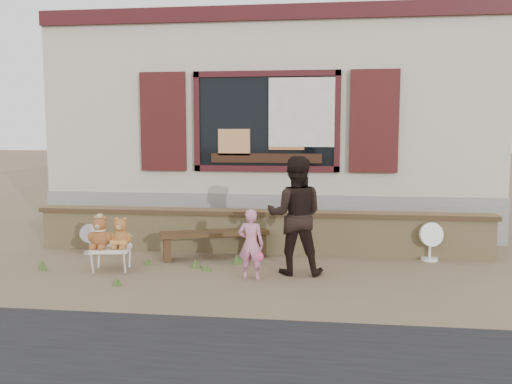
# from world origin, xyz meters

# --- Properties ---
(ground) EXTENTS (80.00, 80.00, 0.00)m
(ground) POSITION_xyz_m (0.00, 0.00, 0.00)
(ground) COLOR brown
(ground) RESTS_ON ground
(shopfront) EXTENTS (8.04, 5.13, 4.00)m
(shopfront) POSITION_xyz_m (0.00, 4.49, 2.00)
(shopfront) COLOR #B7AC94
(shopfront) RESTS_ON ground
(brick_wall) EXTENTS (7.10, 0.36, 0.67)m
(brick_wall) POSITION_xyz_m (0.00, 1.00, 0.34)
(brick_wall) COLOR tan
(brick_wall) RESTS_ON ground
(bench) EXTENTS (1.63, 0.87, 0.41)m
(bench) POSITION_xyz_m (-0.61, 0.53, 0.30)
(bench) COLOR #372513
(bench) RESTS_ON ground
(folding_chair) EXTENTS (0.58, 0.53, 0.31)m
(folding_chair) POSITION_xyz_m (-1.88, -0.32, 0.28)
(folding_chair) COLOR silver
(folding_chair) RESTS_ON ground
(teddy_bear_left) EXTENTS (0.38, 0.34, 0.45)m
(teddy_bear_left) POSITION_xyz_m (-2.02, -0.34, 0.54)
(teddy_bear_left) COLOR brown
(teddy_bear_left) RESTS_ON folding_chair
(teddy_bear_right) EXTENTS (0.36, 0.32, 0.43)m
(teddy_bear_right) POSITION_xyz_m (-1.74, -0.29, 0.53)
(teddy_bear_right) COLOR brown
(teddy_bear_right) RESTS_ON folding_chair
(child) EXTENTS (0.35, 0.24, 0.91)m
(child) POSITION_xyz_m (0.08, -0.51, 0.46)
(child) COLOR pink
(child) RESTS_ON ground
(adult) EXTENTS (0.77, 0.60, 1.57)m
(adult) POSITION_xyz_m (0.62, -0.17, 0.79)
(adult) COLOR black
(adult) RESTS_ON ground
(fan_left) EXTENTS (0.30, 0.20, 0.47)m
(fan_left) POSITION_xyz_m (-2.59, 0.58, 0.24)
(fan_left) COLOR silver
(fan_left) RESTS_ON ground
(fan_right) EXTENTS (0.37, 0.24, 0.57)m
(fan_right) POSITION_xyz_m (2.55, 0.79, 0.29)
(fan_right) COLOR white
(fan_right) RESTS_ON ground
(grass_tufts) EXTENTS (2.73, 1.37, 0.16)m
(grass_tufts) POSITION_xyz_m (-1.13, -0.16, 0.06)
(grass_tufts) COLOR #3B5522
(grass_tufts) RESTS_ON ground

